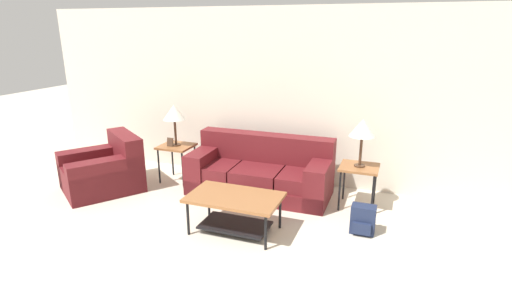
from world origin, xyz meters
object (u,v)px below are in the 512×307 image
Objects in this scene: side_table_left at (176,149)px; armchair at (104,171)px; table_lamp_right at (363,129)px; side_table_right at (359,171)px; backpack at (363,220)px; couch at (261,173)px; coffee_table at (235,205)px; table_lamp_left at (174,113)px.

armchair is at bearing -141.13° from side_table_left.
armchair is 3.73m from table_lamp_right.
backpack is (0.15, -0.70, -0.35)m from side_table_right.
armchair is at bearing 179.52° from backpack.
backpack is (1.52, -0.71, -0.13)m from couch.
side_table_left is 2.75m from side_table_right.
coffee_table is at bearing -136.75° from side_table_right.
couch is at bearing 0.34° from table_lamp_left.
couch is at bearing 179.66° from side_table_right.
couch is 1.47× the size of armchair.
table_lamp_right is at bearing -0.00° from side_table_left.
couch is at bearing 155.03° from backpack.
table_lamp_right is at bearing 102.17° from backpack.
couch is at bearing 95.38° from coffee_table.
couch is at bearing 179.66° from table_lamp_right.
side_table_left is 0.92× the size of table_lamp_left.
coffee_table is at bearing -136.75° from table_lamp_right.
backpack is at bearing -24.97° from couch.
side_table_left reaches higher than backpack.
armchair is 1.09m from side_table_left.
side_table_left is at bearing 180.00° from side_table_right.
armchair is 2.38× the size of side_table_left.
couch is 2.31m from armchair.
armchair is 2.38× the size of side_table_right.
side_table_left is at bearing 38.87° from armchair.
backpack is (1.41, 0.48, -0.17)m from coffee_table.
coffee_table is 3.13× the size of backpack.
side_table_left is 0.92× the size of table_lamp_right.
armchair reaches higher than coffee_table.
coffee_table is at bearing -84.62° from couch.
coffee_table reaches higher than backpack.
armchair reaches higher than side_table_left.
coffee_table is 2.04m from table_lamp_left.
table_lamp_left reaches higher than couch.
couch is 3.23× the size of table_lamp_left.
armchair is 1.33m from table_lamp_left.
couch reaches higher than coffee_table.
backpack is (0.15, -0.70, -0.91)m from table_lamp_right.
side_table_right is at bearing 102.17° from backpack.
coffee_table is 1.85× the size of side_table_left.
table_lamp_right is at bearing 43.25° from coffee_table.
coffee_table is at bearing -161.07° from backpack.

